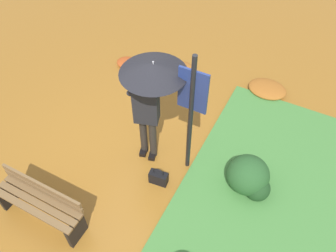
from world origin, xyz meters
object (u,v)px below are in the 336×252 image
object	(u,v)px
info_sign_post	(192,104)
park_bench	(40,203)
handbag	(158,178)
person_with_umbrella	(150,88)

from	to	relation	value
info_sign_post	park_bench	size ratio (longest dim) A/B	1.64
handbag	park_bench	world-z (taller)	park_bench
info_sign_post	park_bench	xyz separation A→B (m)	(-1.49, -1.87, -1.04)
handbag	park_bench	size ratio (longest dim) A/B	0.26
info_sign_post	handbag	world-z (taller)	info_sign_post
handbag	info_sign_post	bearing A→B (deg)	63.44
person_with_umbrella	park_bench	xyz separation A→B (m)	(-0.87, -1.80, -1.15)
park_bench	info_sign_post	bearing A→B (deg)	51.37
info_sign_post	handbag	size ratio (longest dim) A/B	6.22
park_bench	person_with_umbrella	bearing A→B (deg)	64.29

